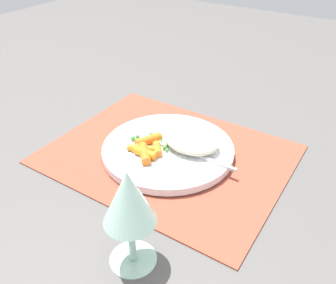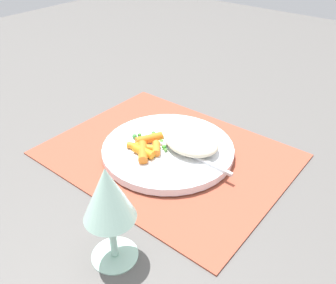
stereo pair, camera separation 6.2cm
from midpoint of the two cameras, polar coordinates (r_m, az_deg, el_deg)
The scene contains 8 objects.
ground_plane at distance 0.71m, azimuth 2.48°, elevation -2.13°, with size 2.40×2.40×0.00m, color #565451.
placemat at distance 0.71m, azimuth 2.49°, elevation -1.93°, with size 0.45×0.35×0.01m, color #9E4733.
plate at distance 0.70m, azimuth 2.51°, elevation -1.25°, with size 0.26×0.26×0.01m, color white.
rice_mound at distance 0.69m, azimuth 6.28°, elevation -0.10°, with size 0.11×0.08×0.03m, color beige.
carrot_portion at distance 0.68m, azimuth -1.07°, elevation -0.90°, with size 0.07×0.10×0.02m.
pea_scatter at distance 0.70m, azimuth -0.56°, elevation -0.21°, with size 0.09×0.08×0.01m.
fork at distance 0.68m, azimuth 4.45°, elevation -1.45°, with size 0.19×0.02×0.01m.
wine_glass at distance 0.45m, azimuth -5.61°, elevation -8.86°, with size 0.07×0.07×0.16m.
Camera 2 is at (-0.36, 0.45, 0.42)m, focal length 38.61 mm.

